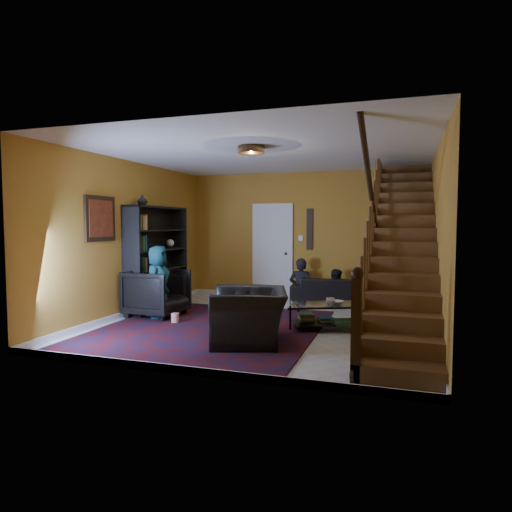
{
  "coord_description": "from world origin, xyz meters",
  "views": [
    {
      "loc": [
        2.18,
        -7.17,
        1.66
      ],
      "look_at": [
        -0.33,
        0.4,
        1.1
      ],
      "focal_mm": 32.0,
      "sensor_mm": 36.0,
      "label": 1
    }
  ],
  "objects_px": {
    "bookshelf": "(158,260)",
    "coffee_table": "(325,315)",
    "armchair_left": "(157,293)",
    "armchair_right": "(249,316)",
    "sofa": "(337,291)"
  },
  "relations": [
    {
      "from": "bookshelf",
      "to": "coffee_table",
      "type": "bearing_deg",
      "value": -11.18
    },
    {
      "from": "sofa",
      "to": "armchair_left",
      "type": "distance_m",
      "value": 3.72
    },
    {
      "from": "bookshelf",
      "to": "armchair_left",
      "type": "height_order",
      "value": "bookshelf"
    },
    {
      "from": "coffee_table",
      "to": "armchair_left",
      "type": "bearing_deg",
      "value": 179.44
    },
    {
      "from": "sofa",
      "to": "armchair_right",
      "type": "xyz_separation_m",
      "value": [
        -0.71,
        -3.55,
        0.1
      ]
    },
    {
      "from": "sofa",
      "to": "bookshelf",
      "type": "bearing_deg",
      "value": 23.82
    },
    {
      "from": "sofa",
      "to": "armchair_right",
      "type": "height_order",
      "value": "armchair_right"
    },
    {
      "from": "bookshelf",
      "to": "armchair_left",
      "type": "xyz_separation_m",
      "value": [
        0.35,
        -0.64,
        -0.54
      ]
    },
    {
      "from": "armchair_left",
      "to": "coffee_table",
      "type": "xyz_separation_m",
      "value": [
        3.03,
        -0.03,
        -0.2
      ]
    },
    {
      "from": "armchair_left",
      "to": "armchair_right",
      "type": "xyz_separation_m",
      "value": [
        2.17,
        -1.21,
        -0.05
      ]
    },
    {
      "from": "armchair_left",
      "to": "coffee_table",
      "type": "distance_m",
      "value": 3.04
    },
    {
      "from": "bookshelf",
      "to": "coffee_table",
      "type": "xyz_separation_m",
      "value": [
        3.39,
        -0.67,
        -0.74
      ]
    },
    {
      "from": "armchair_left",
      "to": "armchair_right",
      "type": "relative_size",
      "value": 0.81
    },
    {
      "from": "sofa",
      "to": "armchair_left",
      "type": "xyz_separation_m",
      "value": [
        -2.88,
        -2.34,
        0.15
      ]
    },
    {
      "from": "bookshelf",
      "to": "armchair_right",
      "type": "distance_m",
      "value": 3.19
    }
  ]
}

